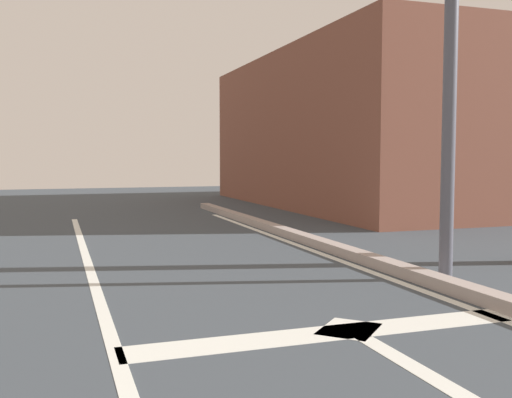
# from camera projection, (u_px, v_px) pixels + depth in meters

# --- Properties ---
(lane_line_center) EXTENTS (0.12, 20.00, 0.01)m
(lane_line_center) POSITION_uv_depth(u_px,v_px,m) (117.00, 356.00, 4.31)
(lane_line_center) COLOR silver
(lane_line_center) RESTS_ON ground
(lane_line_curbside) EXTENTS (0.12, 20.00, 0.01)m
(lane_line_curbside) POSITION_uv_depth(u_px,v_px,m) (492.00, 316.00, 5.40)
(lane_line_curbside) COLOR silver
(lane_line_curbside) RESTS_ON ground
(stop_bar) EXTENTS (3.53, 0.40, 0.01)m
(stop_bar) POSITION_uv_depth(u_px,v_px,m) (333.00, 332.00, 4.89)
(stop_bar) COLOR silver
(stop_bar) RESTS_ON ground
(lane_arrow_stem) EXTENTS (0.16, 1.40, 0.01)m
(lane_arrow_stem) POSITION_uv_depth(u_px,v_px,m) (405.00, 362.00, 4.19)
(lane_arrow_stem) COLOR silver
(lane_arrow_stem) RESTS_ON ground
(lane_arrow_head) EXTENTS (0.71, 0.71, 0.01)m
(lane_arrow_head) POSITION_uv_depth(u_px,v_px,m) (349.00, 329.00, 4.99)
(lane_arrow_head) COLOR silver
(lane_arrow_head) RESTS_ON ground
(building_block) EXTENTS (13.63, 11.65, 4.46)m
(building_block) POSITION_uv_depth(u_px,v_px,m) (471.00, 133.00, 18.92)
(building_block) COLOR brown
(building_block) RESTS_ON ground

